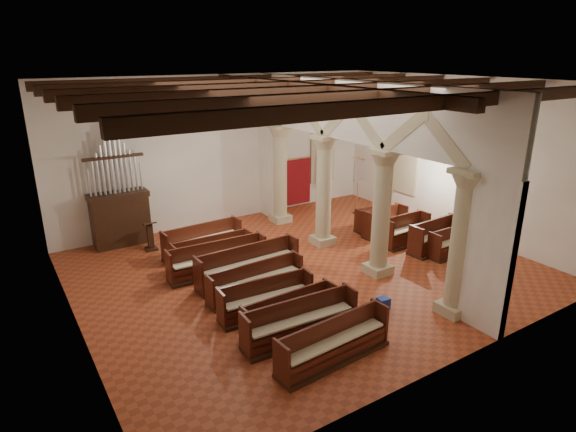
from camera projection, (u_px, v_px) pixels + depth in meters
The scene contains 34 objects.
floor at pixel (306, 269), 15.90m from camera, with size 14.00×14.00×0.00m, color #9F4222.
ceiling at pixel (308, 81), 13.97m from camera, with size 14.00×14.00×0.00m, color black.
wall_back at pixel (224, 150), 19.72m from camera, with size 14.00×0.02×6.00m, color white.
wall_front at pixel (468, 242), 10.15m from camera, with size 14.00×0.02×6.00m, color white.
wall_left at pixel (64, 222), 11.37m from camera, with size 0.02×12.00×6.00m, color white.
wall_right at pixel (456, 156), 18.50m from camera, with size 0.02×12.00×6.00m, color white.
ceiling_beams at pixel (308, 88), 14.02m from camera, with size 13.80×11.80×0.30m, color black, non-canonical shape.
arcade at pixel (352, 157), 15.67m from camera, with size 0.90×11.90×6.00m.
window_right_a at pixel (487, 185), 17.56m from camera, with size 0.03×1.00×2.20m, color #306C51.
window_right_b at pixel (406, 165), 20.74m from camera, with size 0.03×1.00×2.20m, color #306C51.
window_back at pixel (322, 156), 22.51m from camera, with size 1.00×0.03×2.20m, color #306C51.
pipe_organ at pixel (119, 209), 17.55m from camera, with size 2.10×0.85×4.40m.
lectern at pixel (150, 238), 17.32m from camera, with size 0.46×0.47×1.11m.
dossal_curtain at pixel (296, 182), 22.03m from camera, with size 1.80×0.07×2.17m.
processional_banner at pixel (357, 195), 21.20m from camera, with size 0.59×0.75×2.58m.
hymnal_box_a at pixel (369, 329), 11.98m from camera, with size 0.32×0.26×0.32m, color navy.
hymnal_box_b at pixel (383, 303), 13.21m from camera, with size 0.33×0.26×0.33m, color navy.
hymnal_box_c at pixel (273, 269), 15.35m from camera, with size 0.29×0.23×0.29m, color #162D9C.
tube_heater_a at pixel (340, 342), 11.62m from camera, with size 0.10×0.10×0.96m, color silver.
tube_heater_b at pixel (271, 331), 12.10m from camera, with size 0.11×0.11×1.09m, color white.
nave_pew_0 at pixel (334, 348), 11.11m from camera, with size 3.06×0.87×1.02m.
nave_pew_1 at pixel (300, 326), 11.95m from camera, with size 3.10×0.86×1.06m.
nave_pew_2 at pixel (290, 317), 12.43m from camera, with size 2.71×0.73×0.95m.
nave_pew_3 at pixel (266, 303), 13.07m from camera, with size 2.70×0.85×1.02m.
nave_pew_4 at pixel (256, 285), 14.13m from camera, with size 3.05×0.74×0.97m.
nave_pew_5 at pixel (249, 269), 15.02m from camera, with size 3.42×0.83×1.13m.
nave_pew_6 at pixel (218, 263), 15.49m from camera, with size 3.27×0.85×1.07m.
nave_pew_7 at pixel (213, 255), 16.19m from camera, with size 2.77×0.67×0.97m.
nave_pew_8 at pixel (203, 245), 16.96m from camera, with size 2.87×0.88×1.10m.
aisle_pew_0 at pixel (450, 247), 16.89m from camera, with size 1.78×0.69×0.99m.
aisle_pew_1 at pixel (436, 240), 17.31m from camera, with size 2.32×0.88×1.13m.
aisle_pew_2 at pixel (405, 235), 17.86m from camera, with size 1.97×0.78×1.12m.
aisle_pew_3 at pixel (385, 226), 18.69m from camera, with size 1.89×0.85×1.12m.
aisle_pew_4 at pixel (374, 222), 19.30m from camera, with size 1.65×0.66×0.98m.
Camera 1 is at (-8.29, -11.89, 6.81)m, focal length 30.00 mm.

